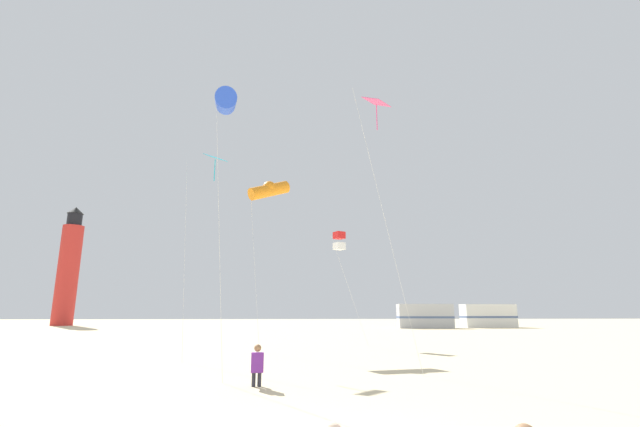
{
  "coord_description": "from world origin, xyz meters",
  "views": [
    {
      "loc": [
        -0.48,
        -6.05,
        2.08
      ],
      "look_at": [
        0.39,
        10.67,
        5.83
      ],
      "focal_mm": 24.28,
      "sensor_mm": 36.0,
      "label": 1
    }
  ],
  "objects_px": {
    "kite_flyer_standing": "(257,365)",
    "rv_van_white": "(488,316)",
    "kite_tube_orange": "(269,190)",
    "kite_tube_blue": "(226,101)",
    "kite_diamond_cyan": "(213,165)",
    "kite_box_scarlet": "(339,241)",
    "kite_diamond_rainbow": "(377,111)",
    "lighthouse_distant": "(68,269)",
    "rv_van_silver": "(425,316)"
  },
  "relations": [
    {
      "from": "kite_flyer_standing",
      "to": "kite_tube_blue",
      "type": "relative_size",
      "value": 0.12
    },
    {
      "from": "kite_tube_blue",
      "to": "rv_van_white",
      "type": "relative_size",
      "value": 1.51
    },
    {
      "from": "kite_diamond_rainbow",
      "to": "rv_van_white",
      "type": "bearing_deg",
      "value": 61.67
    },
    {
      "from": "rv_van_silver",
      "to": "rv_van_white",
      "type": "xyz_separation_m",
      "value": [
        8.43,
        1.59,
        0.0
      ]
    },
    {
      "from": "kite_box_scarlet",
      "to": "kite_diamond_rainbow",
      "type": "bearing_deg",
      "value": -87.87
    },
    {
      "from": "kite_diamond_cyan",
      "to": "kite_box_scarlet",
      "type": "height_order",
      "value": "kite_diamond_cyan"
    },
    {
      "from": "kite_box_scarlet",
      "to": "rv_van_silver",
      "type": "relative_size",
      "value": 1.06
    },
    {
      "from": "kite_tube_blue",
      "to": "kite_tube_orange",
      "type": "relative_size",
      "value": 1.04
    },
    {
      "from": "kite_flyer_standing",
      "to": "rv_van_white",
      "type": "distance_m",
      "value": 48.16
    },
    {
      "from": "lighthouse_distant",
      "to": "kite_flyer_standing",
      "type": "bearing_deg",
      "value": -58.22
    },
    {
      "from": "kite_tube_orange",
      "to": "kite_box_scarlet",
      "type": "bearing_deg",
      "value": 40.62
    },
    {
      "from": "kite_diamond_cyan",
      "to": "kite_diamond_rainbow",
      "type": "relative_size",
      "value": 0.92
    },
    {
      "from": "lighthouse_distant",
      "to": "rv_van_silver",
      "type": "height_order",
      "value": "lighthouse_distant"
    },
    {
      "from": "kite_flyer_standing",
      "to": "rv_van_silver",
      "type": "xyz_separation_m",
      "value": [
        16.35,
        39.7,
        0.78
      ]
    },
    {
      "from": "kite_diamond_cyan",
      "to": "rv_van_white",
      "type": "bearing_deg",
      "value": 50.41
    },
    {
      "from": "kite_tube_blue",
      "to": "kite_box_scarlet",
      "type": "bearing_deg",
      "value": 68.95
    },
    {
      "from": "kite_flyer_standing",
      "to": "rv_van_white",
      "type": "bearing_deg",
      "value": -127.28
    },
    {
      "from": "kite_tube_blue",
      "to": "rv_van_white",
      "type": "xyz_separation_m",
      "value": [
        26.22,
        40.16,
        -7.71
      ]
    },
    {
      "from": "kite_tube_orange",
      "to": "kite_tube_blue",
      "type": "bearing_deg",
      "value": -95.18
    },
    {
      "from": "kite_diamond_cyan",
      "to": "kite_diamond_rainbow",
      "type": "height_order",
      "value": "kite_diamond_rainbow"
    },
    {
      "from": "kite_tube_blue",
      "to": "kite_diamond_rainbow",
      "type": "bearing_deg",
      "value": 18.72
    },
    {
      "from": "kite_diamond_rainbow",
      "to": "lighthouse_distant",
      "type": "bearing_deg",
      "value": 126.74
    },
    {
      "from": "kite_diamond_cyan",
      "to": "kite_box_scarlet",
      "type": "distance_m",
      "value": 10.05
    },
    {
      "from": "kite_tube_orange",
      "to": "rv_van_white",
      "type": "bearing_deg",
      "value": 50.2
    },
    {
      "from": "kite_tube_blue",
      "to": "rv_van_silver",
      "type": "relative_size",
      "value": 1.49
    },
    {
      "from": "kite_flyer_standing",
      "to": "kite_diamond_cyan",
      "type": "xyz_separation_m",
      "value": [
        -3.07,
        7.6,
        8.36
      ]
    },
    {
      "from": "kite_tube_blue",
      "to": "kite_box_scarlet",
      "type": "distance_m",
      "value": 14.63
    },
    {
      "from": "kite_flyer_standing",
      "to": "kite_box_scarlet",
      "type": "xyz_separation_m",
      "value": [
        3.72,
        14.55,
        5.78
      ]
    },
    {
      "from": "kite_box_scarlet",
      "to": "rv_van_white",
      "type": "relative_size",
      "value": 1.07
    },
    {
      "from": "kite_tube_orange",
      "to": "lighthouse_distant",
      "type": "height_order",
      "value": "lighthouse_distant"
    },
    {
      "from": "kite_flyer_standing",
      "to": "kite_diamond_cyan",
      "type": "bearing_deg",
      "value": -74.32
    },
    {
      "from": "kite_tube_blue",
      "to": "kite_flyer_standing",
      "type": "bearing_deg",
      "value": -38.14
    },
    {
      "from": "kite_diamond_rainbow",
      "to": "rv_van_white",
      "type": "height_order",
      "value": "kite_diamond_rainbow"
    },
    {
      "from": "kite_tube_orange",
      "to": "kite_diamond_rainbow",
      "type": "bearing_deg",
      "value": -59.05
    },
    {
      "from": "kite_tube_blue",
      "to": "kite_diamond_cyan",
      "type": "xyz_separation_m",
      "value": [
        -1.63,
        6.47,
        -0.12
      ]
    },
    {
      "from": "rv_van_white",
      "to": "kite_tube_blue",
      "type": "bearing_deg",
      "value": -124.78
    },
    {
      "from": "kite_tube_blue",
      "to": "lighthouse_distant",
      "type": "relative_size",
      "value": 0.58
    },
    {
      "from": "kite_diamond_rainbow",
      "to": "kite_tube_orange",
      "type": "distance_m",
      "value": 9.22
    },
    {
      "from": "kite_box_scarlet",
      "to": "lighthouse_distant",
      "type": "xyz_separation_m",
      "value": [
        -35.07,
        36.04,
        1.44
      ]
    },
    {
      "from": "kite_tube_blue",
      "to": "kite_diamond_cyan",
      "type": "distance_m",
      "value": 6.68
    },
    {
      "from": "kite_diamond_cyan",
      "to": "kite_tube_orange",
      "type": "height_order",
      "value": "kite_diamond_cyan"
    },
    {
      "from": "lighthouse_distant",
      "to": "rv_van_white",
      "type": "bearing_deg",
      "value": -9.41
    },
    {
      "from": "kite_diamond_cyan",
      "to": "rv_van_silver",
      "type": "distance_m",
      "value": 38.27
    },
    {
      "from": "kite_diamond_rainbow",
      "to": "kite_box_scarlet",
      "type": "bearing_deg",
      "value": 92.13
    },
    {
      "from": "kite_tube_orange",
      "to": "kite_flyer_standing",
      "type": "bearing_deg",
      "value": -87.08
    },
    {
      "from": "kite_flyer_standing",
      "to": "kite_box_scarlet",
      "type": "bearing_deg",
      "value": -110.66
    },
    {
      "from": "lighthouse_distant",
      "to": "rv_van_silver",
      "type": "distance_m",
      "value": 49.35
    },
    {
      "from": "kite_tube_blue",
      "to": "lighthouse_distant",
      "type": "bearing_deg",
      "value": 121.16
    },
    {
      "from": "kite_diamond_cyan",
      "to": "rv_van_white",
      "type": "xyz_separation_m",
      "value": [
        27.86,
        33.68,
        -7.59
      ]
    },
    {
      "from": "kite_tube_orange",
      "to": "lighthouse_distant",
      "type": "xyz_separation_m",
      "value": [
        -30.79,
        39.71,
        -0.85
      ]
    }
  ]
}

